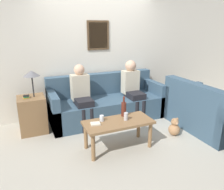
% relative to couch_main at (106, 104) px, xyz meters
% --- Properties ---
extents(ground_plane, '(16.00, 16.00, 0.00)m').
position_rel_couch_main_xyz_m(ground_plane, '(0.00, -0.54, -0.32)').
color(ground_plane, '#ADA899').
extents(wall_back, '(9.00, 0.08, 2.60)m').
position_rel_couch_main_xyz_m(wall_back, '(0.00, 0.48, 0.98)').
color(wall_back, silver).
rests_on(wall_back, ground_plane).
extents(couch_main, '(2.35, 0.91, 0.92)m').
position_rel_couch_main_xyz_m(couch_main, '(0.00, 0.00, 0.00)').
color(couch_main, '#385166').
rests_on(couch_main, ground_plane).
extents(couch_side, '(0.91, 1.48, 0.92)m').
position_rel_couch_main_xyz_m(couch_side, '(1.53, -1.20, 0.00)').
color(couch_side, '#385166').
rests_on(couch_side, ground_plane).
extents(coffee_table, '(1.08, 0.49, 0.46)m').
position_rel_couch_main_xyz_m(coffee_table, '(-0.28, -1.21, 0.08)').
color(coffee_table, olive).
rests_on(coffee_table, ground_plane).
extents(side_table_with_lamp, '(0.47, 0.47, 1.15)m').
position_rel_couch_main_xyz_m(side_table_with_lamp, '(-1.48, -0.06, 0.06)').
color(side_table_with_lamp, olive).
rests_on(side_table_with_lamp, ground_plane).
extents(wine_bottle, '(0.08, 0.08, 0.33)m').
position_rel_couch_main_xyz_m(wine_bottle, '(-0.11, -1.05, 0.27)').
color(wine_bottle, '#562319').
rests_on(wine_bottle, coffee_table).
extents(drinking_glass, '(0.07, 0.07, 0.09)m').
position_rel_couch_main_xyz_m(drinking_glass, '(-0.51, -1.10, 0.19)').
color(drinking_glass, silver).
rests_on(drinking_glass, coffee_table).
extents(book_stack, '(0.16, 0.14, 0.02)m').
position_rel_couch_main_xyz_m(book_stack, '(-0.65, -1.18, 0.16)').
color(book_stack, beige).
rests_on(book_stack, coffee_table).
extents(soda_can, '(0.07, 0.07, 0.12)m').
position_rel_couch_main_xyz_m(soda_can, '(-0.15, -1.21, 0.21)').
color(soda_can, '#BCBCC1').
rests_on(soda_can, coffee_table).
extents(person_left, '(0.34, 0.59, 1.20)m').
position_rel_couch_main_xyz_m(person_left, '(-0.57, -0.16, 0.34)').
color(person_left, black).
rests_on(person_left, ground_plane).
extents(person_right, '(0.34, 0.60, 1.21)m').
position_rel_couch_main_xyz_m(person_right, '(0.53, -0.16, 0.35)').
color(person_right, black).
rests_on(person_right, ground_plane).
extents(teddy_bear, '(0.21, 0.21, 0.33)m').
position_rel_couch_main_xyz_m(teddy_bear, '(0.83, -1.21, -0.18)').
color(teddy_bear, '#A87A51').
rests_on(teddy_bear, ground_plane).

